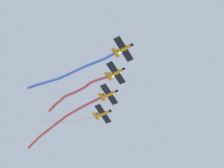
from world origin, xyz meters
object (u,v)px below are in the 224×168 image
at_px(airplane_left_wing, 116,73).
at_px(airplane_slot, 103,114).
at_px(airplane_lead, 123,49).
at_px(airplane_right_wing, 109,94).

distance_m(airplane_left_wing, airplane_slot, 15.64).
distance_m(airplane_lead, airplane_left_wing, 7.82).
bearing_deg(airplane_right_wing, airplane_slot, 131.78).
relative_size(airplane_lead, airplane_right_wing, 1.00).
xyz_separation_m(airplane_left_wing, airplane_slot, (-6.57, -14.18, 0.50)).
bearing_deg(airplane_slot, airplane_lead, -49.88).
xyz_separation_m(airplane_left_wing, airplane_right_wing, (-3.29, -7.09, 0.25)).
bearing_deg(airplane_left_wing, airplane_slot, 133.68).
height_order(airplane_left_wing, airplane_right_wing, airplane_right_wing).
relative_size(airplane_lead, airplane_slot, 1.01).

